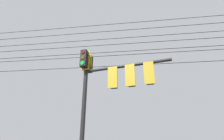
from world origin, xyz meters
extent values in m
cylinder|color=black|center=(0.64, 0.56, 3.30)|extent=(0.20, 0.20, 6.60)
cylinder|color=black|center=(1.79, -1.11, 6.08)|extent=(2.43, 3.41, 0.14)
cube|color=black|center=(0.88, 0.73, 6.63)|extent=(0.42, 0.42, 0.90)
cube|color=#B29319|center=(0.74, 0.63, 6.63)|extent=(0.28, 0.38, 1.04)
cylinder|color=#360503|center=(1.02, 0.82, 6.93)|extent=(0.14, 0.18, 0.20)
cylinder|color=#3C2703|center=(1.02, 0.82, 6.63)|extent=(0.14, 0.18, 0.20)
cylinder|color=green|center=(1.02, 0.82, 6.33)|extent=(0.14, 0.18, 0.20)
cube|color=black|center=(0.39, 0.38, 6.63)|extent=(0.42, 0.42, 0.90)
cube|color=#B29319|center=(0.53, 0.48, 6.63)|extent=(0.28, 0.38, 1.04)
cylinder|color=#360503|center=(0.25, 0.29, 6.93)|extent=(0.14, 0.18, 0.20)
cylinder|color=#3C2703|center=(0.25, 0.29, 6.63)|extent=(0.14, 0.18, 0.20)
cylinder|color=green|center=(0.25, 0.29, 6.33)|extent=(0.14, 0.18, 0.20)
cube|color=black|center=(1.44, -0.61, 5.53)|extent=(0.42, 0.42, 0.90)
cube|color=#B29319|center=(1.31, -0.71, 5.53)|extent=(0.29, 0.38, 1.04)
cylinder|color=#360503|center=(1.57, -0.51, 5.83)|extent=(0.14, 0.18, 0.20)
cylinder|color=#3C2703|center=(1.57, -0.51, 5.53)|extent=(0.14, 0.18, 0.20)
cylinder|color=green|center=(1.57, -0.51, 5.23)|extent=(0.14, 0.18, 0.20)
cube|color=black|center=(1.91, -1.27, 5.53)|extent=(0.41, 0.41, 0.90)
cube|color=#B29319|center=(1.76, -1.36, 5.53)|extent=(0.27, 0.39, 1.04)
cylinder|color=#360503|center=(2.05, -1.18, 5.83)|extent=(0.13, 0.18, 0.20)
cylinder|color=#3C2703|center=(2.05, -1.18, 5.53)|extent=(0.13, 0.18, 0.20)
cylinder|color=green|center=(2.05, -1.18, 5.23)|extent=(0.13, 0.18, 0.20)
cube|color=black|center=(2.37, -1.94, 5.53)|extent=(0.42, 0.42, 0.90)
cube|color=#B29319|center=(2.24, -2.04, 5.53)|extent=(0.30, 0.37, 1.04)
cylinder|color=#360503|center=(2.50, -1.84, 5.83)|extent=(0.15, 0.18, 0.20)
cylinder|color=#3C2703|center=(2.50, -1.84, 5.53)|extent=(0.15, 0.18, 0.20)
cylinder|color=green|center=(2.50, -1.84, 5.23)|extent=(0.15, 0.18, 0.20)
cylinder|color=black|center=(1.61, -0.46, 6.28)|extent=(21.46, 22.32, 0.71)
cylinder|color=black|center=(1.61, -0.46, 6.86)|extent=(21.46, 22.32, 0.71)
cylinder|color=black|center=(1.61, -0.46, 7.06)|extent=(21.46, 22.32, 0.71)
cylinder|color=black|center=(1.61, -0.46, 7.50)|extent=(21.46, 22.32, 0.71)
cylinder|color=black|center=(1.61, -0.46, 7.86)|extent=(21.46, 22.32, 0.71)
cylinder|color=black|center=(1.61, -0.46, 8.35)|extent=(21.46, 22.32, 0.71)
cylinder|color=black|center=(1.61, -0.46, 8.80)|extent=(21.46, 22.32, 0.71)
camera|label=1|loc=(-3.66, -7.20, 2.04)|focal=31.73mm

